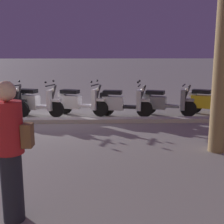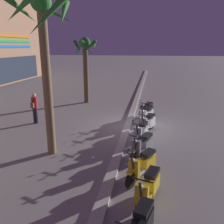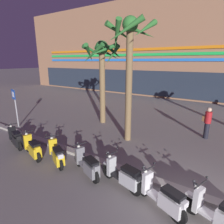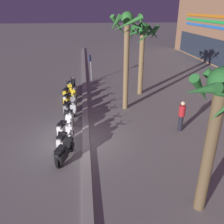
{
  "view_description": "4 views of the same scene",
  "coord_description": "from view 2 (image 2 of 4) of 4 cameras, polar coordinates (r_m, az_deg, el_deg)",
  "views": [
    {
      "loc": [
        -1.58,
        9.05,
        2.04
      ],
      "look_at": [
        -1.77,
        3.14,
        0.85
      ],
      "focal_mm": 47.27,
      "sensor_mm": 36.0,
      "label": 1
    },
    {
      "loc": [
        -12.23,
        -0.76,
        4.23
      ],
      "look_at": [
        -1.28,
        1.15,
        1.09
      ],
      "focal_mm": 37.52,
      "sensor_mm": 36.0,
      "label": 2
    },
    {
      "loc": [
        0.43,
        -5.05,
        4.1
      ],
      "look_at": [
        -5.29,
        3.67,
        1.22
      ],
      "focal_mm": 29.9,
      "sensor_mm": 36.0,
      "label": 3
    },
    {
      "loc": [
        10.75,
        0.58,
        6.29
      ],
      "look_at": [
        -0.76,
        1.91,
        1.17
      ],
      "focal_mm": 38.17,
      "sensor_mm": 36.0,
      "label": 4
    }
  ],
  "objects": [
    {
      "name": "scooter_yellow_tail_end",
      "position": [
        6.89,
        8.92,
        -17.74
      ],
      "size": [
        1.76,
        0.77,
        1.17
      ],
      "color": "black",
      "rests_on": "ground"
    },
    {
      "name": "pedestrian_window_shopping",
      "position": [
        13.79,
        -18.32,
        1.07
      ],
      "size": [
        0.45,
        0.34,
        1.73
      ],
      "color": "black",
      "rests_on": "ground"
    },
    {
      "name": "ground_plane",
      "position": [
        12.96,
        5.98,
        -3.37
      ],
      "size": [
        200.0,
        200.0,
        0.0
      ],
      "primitive_type": "plane",
      "color": "gray"
    },
    {
      "name": "scooter_silver_last_in_row",
      "position": [
        10.74,
        7.19,
        -4.95
      ],
      "size": [
        1.74,
        0.71,
        1.17
      ],
      "color": "black",
      "rests_on": "ground"
    },
    {
      "name": "scooter_black_far_back",
      "position": [
        14.46,
        8.55,
        0.46
      ],
      "size": [
        1.71,
        0.85,
        1.17
      ],
      "color": "black",
      "rests_on": "ground"
    },
    {
      "name": "scooter_white_second_in_line",
      "position": [
        13.38,
        8.52,
        -0.76
      ],
      "size": [
        1.67,
        0.83,
        1.17
      ],
      "color": "black",
      "rests_on": "ground"
    },
    {
      "name": "scooter_white_lead_nearest",
      "position": [
        12.06,
        8.79,
        -2.68
      ],
      "size": [
        1.72,
        0.86,
        1.17
      ],
      "color": "black",
      "rests_on": "ground"
    },
    {
      "name": "curb_strip",
      "position": [
        12.98,
        3.97,
        -3.02
      ],
      "size": [
        60.0,
        0.36,
        0.12
      ],
      "primitive_type": "cube",
      "color": "#ADA89E",
      "rests_on": "ground"
    },
    {
      "name": "palm_tree_near_sign",
      "position": [
        17.91,
        -6.5,
        13.5
      ],
      "size": [
        1.79,
        1.89,
        4.87
      ],
      "color": "brown",
      "rests_on": "ground"
    },
    {
      "name": "scooter_yellow_mid_front",
      "position": [
        8.0,
        7.65,
        -12.61
      ],
      "size": [
        1.64,
        0.94,
        1.17
      ],
      "color": "black",
      "rests_on": "ground"
    },
    {
      "name": "scooter_grey_mid_centre",
      "position": [
        9.41,
        7.56,
        -8.12
      ],
      "size": [
        1.73,
        0.88,
        1.04
      ],
      "color": "black",
      "rests_on": "ground"
    },
    {
      "name": "palm_tree_by_mall_entrance",
      "position": [
        9.14,
        -16.33,
        17.05
      ],
      "size": [
        2.27,
        2.26,
        6.08
      ],
      "color": "olive",
      "rests_on": "ground"
    }
  ]
}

